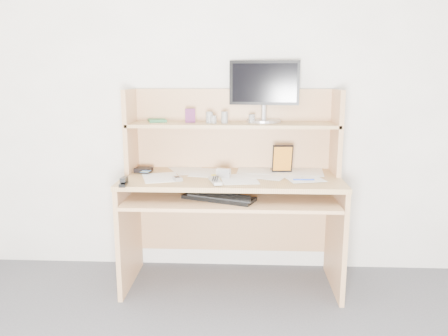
{
  "coord_description": "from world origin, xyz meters",
  "views": [
    {
      "loc": [
        0.08,
        -1.26,
        1.38
      ],
      "look_at": [
        -0.05,
        1.43,
        0.82
      ],
      "focal_mm": 35.0,
      "sensor_mm": 36.0,
      "label": 1
    }
  ],
  "objects_px": {
    "game_case": "(282,159)",
    "monitor": "(264,89)",
    "desk": "(232,182)",
    "keyboard": "(219,197)",
    "tv_remote": "(215,181)"
  },
  "relations": [
    {
      "from": "game_case",
      "to": "monitor",
      "type": "distance_m",
      "value": 0.48
    },
    {
      "from": "keyboard",
      "to": "monitor",
      "type": "height_order",
      "value": "monitor"
    },
    {
      "from": "desk",
      "to": "monitor",
      "type": "relative_size",
      "value": 2.97
    },
    {
      "from": "keyboard",
      "to": "game_case",
      "type": "bearing_deg",
      "value": 58.66
    },
    {
      "from": "game_case",
      "to": "monitor",
      "type": "xyz_separation_m",
      "value": [
        -0.12,
        0.14,
        0.45
      ]
    },
    {
      "from": "desk",
      "to": "keyboard",
      "type": "relative_size",
      "value": 3.01
    },
    {
      "from": "desk",
      "to": "keyboard",
      "type": "height_order",
      "value": "desk"
    },
    {
      "from": "desk",
      "to": "game_case",
      "type": "height_order",
      "value": "desk"
    },
    {
      "from": "desk",
      "to": "keyboard",
      "type": "distance_m",
      "value": 0.28
    },
    {
      "from": "tv_remote",
      "to": "game_case",
      "type": "height_order",
      "value": "game_case"
    },
    {
      "from": "desk",
      "to": "monitor",
      "type": "distance_m",
      "value": 0.66
    },
    {
      "from": "desk",
      "to": "game_case",
      "type": "distance_m",
      "value": 0.37
    },
    {
      "from": "game_case",
      "to": "monitor",
      "type": "height_order",
      "value": "monitor"
    },
    {
      "from": "game_case",
      "to": "monitor",
      "type": "relative_size",
      "value": 0.4
    },
    {
      "from": "monitor",
      "to": "desk",
      "type": "bearing_deg",
      "value": -134.4
    }
  ]
}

